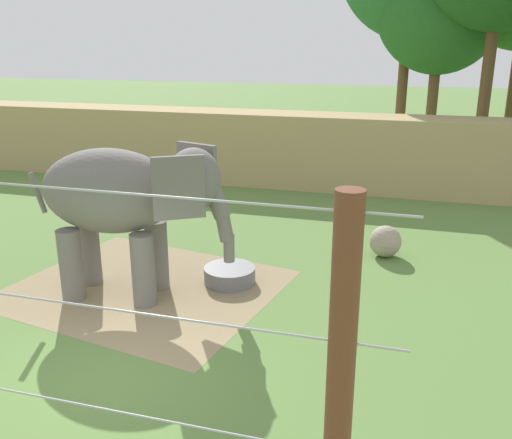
# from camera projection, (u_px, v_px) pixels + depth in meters

# --- Properties ---
(ground_plane) EXTENTS (120.00, 120.00, 0.00)m
(ground_plane) POSITION_uv_depth(u_px,v_px,m) (111.00, 373.00, 8.72)
(ground_plane) COLOR #5B7F3D
(dirt_patch) EXTENTS (6.00, 5.36, 0.01)m
(dirt_patch) POSITION_uv_depth(u_px,v_px,m) (145.00, 288.00, 11.74)
(dirt_patch) COLOR #937F5B
(dirt_patch) RESTS_ON ground
(embankment_wall) EXTENTS (36.00, 1.80, 2.55)m
(embankment_wall) POSITION_uv_depth(u_px,v_px,m) (289.00, 149.00, 19.80)
(embankment_wall) COLOR tan
(embankment_wall) RESTS_ON ground
(elephant) EXTENTS (4.14, 1.90, 3.08)m
(elephant) POSITION_uv_depth(u_px,v_px,m) (125.00, 199.00, 10.83)
(elephant) COLOR slate
(elephant) RESTS_ON ground
(enrichment_ball) EXTENTS (0.76, 0.76, 0.76)m
(enrichment_ball) POSITION_uv_depth(u_px,v_px,m) (385.00, 241.00, 13.34)
(enrichment_ball) COLOR gray
(enrichment_ball) RESTS_ON ground
(water_tub) EXTENTS (1.10, 1.10, 0.35)m
(water_tub) POSITION_uv_depth(u_px,v_px,m) (230.00, 275.00, 11.94)
(water_tub) COLOR slate
(water_tub) RESTS_ON ground
(tree_left_of_centre) EXTENTS (5.23, 5.23, 9.08)m
(tree_left_of_centre) POSITION_uv_depth(u_px,v_px,m) (441.00, 5.00, 22.38)
(tree_left_of_centre) COLOR brown
(tree_left_of_centre) RESTS_ON ground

